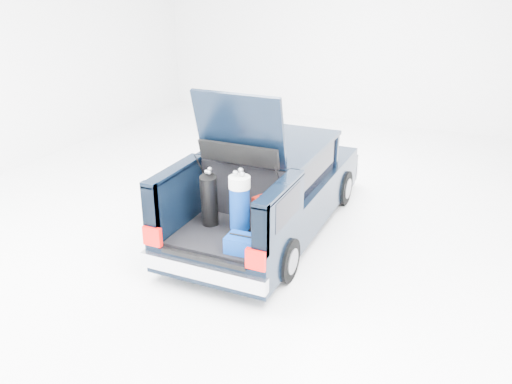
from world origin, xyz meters
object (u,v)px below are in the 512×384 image
at_px(blue_golf_bag, 240,206).
at_px(black_golf_bag, 209,200).
at_px(car, 271,188).
at_px(blue_duffel, 244,244).
at_px(red_suitcase, 266,217).

bearing_deg(blue_golf_bag, black_golf_bag, 173.90).
bearing_deg(car, blue_golf_bag, -83.05).
distance_m(black_golf_bag, blue_golf_bag, 0.52).
height_order(black_golf_bag, blue_duffel, black_golf_bag).
relative_size(black_golf_bag, blue_duffel, 1.84).
bearing_deg(black_golf_bag, red_suitcase, -16.72).
relative_size(car, red_suitcase, 8.35).
relative_size(red_suitcase, black_golf_bag, 0.65).
relative_size(black_golf_bag, blue_golf_bag, 0.89).
bearing_deg(red_suitcase, blue_duffel, -72.98).
height_order(red_suitcase, blue_golf_bag, blue_golf_bag).
xyz_separation_m(car, red_suitcase, (0.50, -1.40, 0.19)).
bearing_deg(blue_golf_bag, blue_duffel, -53.55).
height_order(red_suitcase, blue_duffel, red_suitcase).
height_order(car, black_golf_bag, car).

